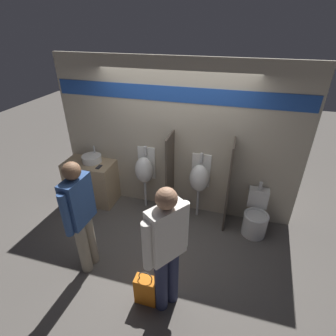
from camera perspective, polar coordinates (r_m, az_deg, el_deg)
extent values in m
plane|color=#5B5651|center=(4.74, -0.58, -12.10)|extent=(16.00, 16.00, 0.00)
cube|color=#B2A893|center=(4.49, 1.53, 5.95)|extent=(4.18, 0.06, 2.70)
cube|color=#1E479E|center=(4.20, 1.55, 15.74)|extent=(4.10, 0.01, 0.24)
cube|color=tan|center=(5.28, -16.29, -2.87)|extent=(0.92, 0.52, 0.84)
cylinder|color=white|center=(5.06, -16.27, 1.96)|extent=(0.36, 0.36, 0.12)
cylinder|color=silver|center=(5.10, -15.77, 3.91)|extent=(0.03, 0.03, 0.14)
cube|color=#232328|center=(4.86, -14.82, 0.22)|extent=(0.07, 0.14, 0.01)
cube|color=#4C4238|center=(4.53, 0.39, -1.95)|extent=(0.03, 0.47, 1.56)
cube|color=#4C4238|center=(4.41, 13.06, -3.80)|extent=(0.03, 0.47, 1.56)
cylinder|color=silver|center=(5.00, -4.94, -5.54)|extent=(0.04, 0.04, 0.56)
ellipsoid|color=white|center=(4.73, -5.21, -0.48)|extent=(0.34, 0.29, 0.50)
cube|color=white|center=(4.81, -4.64, 1.14)|extent=(0.33, 0.02, 0.63)
cylinder|color=silver|center=(4.66, -4.93, 3.80)|extent=(0.06, 0.06, 0.16)
cylinder|color=silver|center=(4.79, 6.46, -7.44)|extent=(0.04, 0.04, 0.56)
ellipsoid|color=white|center=(4.50, 6.82, -2.25)|extent=(0.34, 0.29, 0.50)
cube|color=white|center=(4.59, 7.19, -0.53)|extent=(0.33, 0.02, 0.63)
cylinder|color=silver|center=(4.43, 7.32, 2.21)|extent=(0.06, 0.06, 0.16)
cylinder|color=white|center=(4.67, 18.31, -11.64)|extent=(0.39, 0.39, 0.38)
torus|color=white|center=(4.55, 18.71, -9.74)|extent=(0.41, 0.41, 0.04)
cube|color=white|center=(4.69, 19.00, -6.09)|extent=(0.32, 0.16, 0.34)
cylinder|color=silver|center=(4.54, 19.50, -3.68)|extent=(0.06, 0.06, 0.14)
cylinder|color=gray|center=(3.94, -17.93, -16.24)|extent=(0.16, 0.16, 0.83)
cylinder|color=gray|center=(4.03, -16.58, -14.74)|extent=(0.16, 0.16, 0.83)
cube|color=#2D4C84|center=(3.52, -19.04, -6.82)|extent=(0.21, 0.44, 0.66)
cylinder|color=#2D4C84|center=(3.39, -21.38, -9.55)|extent=(0.10, 0.10, 0.61)
cylinder|color=#2D4C84|center=(3.69, -16.75, -5.13)|extent=(0.10, 0.10, 0.61)
sphere|color=brown|center=(3.29, -20.29, -0.60)|extent=(0.22, 0.22, 0.22)
cylinder|color=#282D4C|center=(3.40, -1.50, -23.82)|extent=(0.16, 0.16, 0.85)
cylinder|color=#282D4C|center=(3.46, 0.87, -22.43)|extent=(0.16, 0.16, 0.85)
cube|color=silver|center=(2.86, -0.34, -13.91)|extent=(0.41, 0.47, 0.67)
cylinder|color=silver|center=(2.78, -4.57, -16.62)|extent=(0.11, 0.11, 0.62)
cylinder|color=silver|center=(3.01, 3.51, -12.27)|extent=(0.11, 0.11, 0.62)
sphere|color=#A87A5B|center=(2.57, -0.37, -6.64)|extent=(0.23, 0.23, 0.23)
cube|color=orange|center=(3.63, -4.76, -24.97)|extent=(0.28, 0.15, 0.40)
torus|color=#4C4742|center=(3.44, -4.94, -22.63)|extent=(0.18, 0.01, 0.18)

